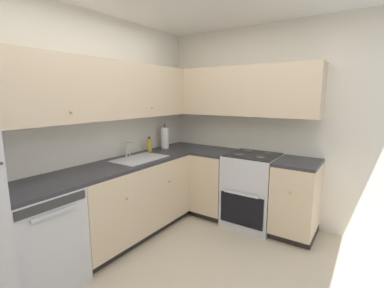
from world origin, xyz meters
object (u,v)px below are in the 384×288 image
object	(u,v)px
soap_bottle	(149,145)
dishwasher	(38,239)
paper_towel_roll	(165,138)
oven_range	(252,189)

from	to	relation	value
soap_bottle	dishwasher	bearing A→B (deg)	-173.59
soap_bottle	paper_towel_roll	world-z (taller)	paper_towel_roll
oven_range	soap_bottle	xyz separation A→B (m)	(-0.56, 1.25, 0.54)
dishwasher	paper_towel_roll	distance (m)	2.01
soap_bottle	paper_towel_roll	distance (m)	0.31
dishwasher	soap_bottle	bearing A→B (deg)	6.41
oven_range	soap_bottle	world-z (taller)	soap_bottle
dishwasher	oven_range	world-z (taller)	oven_range
dishwasher	soap_bottle	world-z (taller)	soap_bottle
dishwasher	paper_towel_roll	xyz separation A→B (m)	(1.91, 0.16, 0.62)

